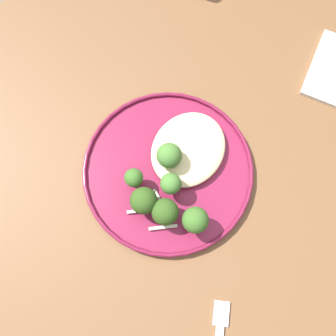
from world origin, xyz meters
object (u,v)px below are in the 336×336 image
object	(u,v)px
seared_scallop_on_noodles	(179,135)
seared_scallop_tiny_bay	(196,145)
broccoli_floret_beside_noodles	(134,178)
dinner_plate	(168,170)
broccoli_floret_split_head	(172,185)
broccoli_floret_front_edge	(195,220)
folded_napkin	(335,70)
broccoli_floret_tall_stalk	(144,201)
broccoli_floret_right_tilted	(165,212)
broccoli_floret_near_rim	(169,156)
seared_scallop_front_small	(180,156)
seared_scallop_rear_pale	(207,136)

from	to	relation	value
seared_scallop_on_noodles	seared_scallop_tiny_bay	bearing A→B (deg)	-91.86
seared_scallop_tiny_bay	broccoli_floret_beside_noodles	distance (m)	0.12
dinner_plate	broccoli_floret_split_head	distance (m)	0.05
broccoli_floret_front_edge	folded_napkin	bearing A→B (deg)	-10.69
broccoli_floret_split_head	broccoli_floret_tall_stalk	bearing A→B (deg)	152.97
seared_scallop_tiny_bay	broccoli_floret_right_tilted	bearing A→B (deg)	-170.87
dinner_plate	broccoli_floret_near_rim	world-z (taller)	broccoli_floret_near_rim
seared_scallop_tiny_bay	broccoli_floret_front_edge	bearing A→B (deg)	-149.68
dinner_plate	broccoli_floret_tall_stalk	world-z (taller)	broccoli_floret_tall_stalk
seared_scallop_on_noodles	broccoli_floret_tall_stalk	world-z (taller)	broccoli_floret_tall_stalk
seared_scallop_on_noodles	broccoli_floret_beside_noodles	xyz separation A→B (m)	(-0.11, 0.02, 0.02)
dinner_plate	broccoli_floret_beside_noodles	size ratio (longest dim) A/B	5.87
seared_scallop_tiny_bay	broccoli_floret_beside_noodles	world-z (taller)	broccoli_floret_beside_noodles
seared_scallop_tiny_bay	folded_napkin	distance (m)	0.31
broccoli_floret_front_edge	seared_scallop_front_small	bearing A→B (deg)	43.40
broccoli_floret_near_rim	broccoli_floret_right_tilted	bearing A→B (deg)	-151.40
broccoli_floret_beside_noodles	seared_scallop_on_noodles	bearing A→B (deg)	-8.81
seared_scallop_front_small	folded_napkin	distance (m)	0.34
dinner_plate	broccoli_floret_split_head	bearing A→B (deg)	-137.40
broccoli_floret_beside_noodles	broccoli_floret_near_rim	bearing A→B (deg)	-25.64
seared_scallop_rear_pale	broccoli_floret_near_rim	xyz separation A→B (m)	(-0.07, 0.03, 0.03)
broccoli_floret_split_head	folded_napkin	size ratio (longest dim) A/B	0.37
seared_scallop_rear_pale	broccoli_floret_tall_stalk	xyz separation A→B (m)	(-0.16, 0.02, 0.02)
seared_scallop_on_noodles	folded_napkin	world-z (taller)	seared_scallop_on_noodles
broccoli_floret_beside_noodles	folded_napkin	world-z (taller)	broccoli_floret_beside_noodles
seared_scallop_tiny_bay	broccoli_floret_beside_noodles	bearing A→B (deg)	154.86
broccoli_floret_front_edge	folded_napkin	xyz separation A→B (m)	(0.39, -0.07, -0.05)
broccoli_floret_front_edge	folded_napkin	distance (m)	0.40
seared_scallop_on_noodles	dinner_plate	bearing A→B (deg)	-165.02
seared_scallop_rear_pale	broccoli_floret_near_rim	world-z (taller)	broccoli_floret_near_rim
seared_scallop_front_small	seared_scallop_tiny_bay	distance (m)	0.03
seared_scallop_tiny_bay	broccoli_floret_front_edge	size ratio (longest dim) A/B	0.56
broccoli_floret_beside_noodles	folded_napkin	xyz separation A→B (m)	(0.39, -0.19, -0.04)
seared_scallop_tiny_bay	broccoli_floret_tall_stalk	world-z (taller)	broccoli_floret_tall_stalk
broccoli_floret_tall_stalk	seared_scallop_front_small	bearing A→B (deg)	-2.68
broccoli_floret_beside_noodles	broccoli_floret_right_tilted	size ratio (longest dim) A/B	0.90
seared_scallop_rear_pale	folded_napkin	world-z (taller)	seared_scallop_rear_pale
broccoli_floret_split_head	broccoli_floret_near_rim	bearing A→B (deg)	37.88
seared_scallop_rear_pale	broccoli_floret_front_edge	size ratio (longest dim) A/B	0.54
seared_scallop_rear_pale	broccoli_floret_front_edge	distance (m)	0.15
dinner_plate	seared_scallop_front_small	xyz separation A→B (m)	(0.03, -0.01, 0.01)
broccoli_floret_split_head	seared_scallop_front_small	bearing A→B (deg)	18.52
seared_scallop_front_small	seared_scallop_rear_pale	xyz separation A→B (m)	(0.06, -0.02, -0.00)
broccoli_floret_near_rim	folded_napkin	size ratio (longest dim) A/B	0.42
seared_scallop_on_noodles	seared_scallop_rear_pale	world-z (taller)	seared_scallop_rear_pale
seared_scallop_rear_pale	seared_scallop_on_noodles	bearing A→B (deg)	119.82
seared_scallop_on_noodles	seared_scallop_front_small	size ratio (longest dim) A/B	1.40
seared_scallop_front_small	broccoli_floret_right_tilted	xyz separation A→B (m)	(-0.10, -0.03, 0.02)
seared_scallop_tiny_bay	broccoli_floret_tall_stalk	bearing A→B (deg)	172.67
broccoli_floret_tall_stalk	seared_scallop_rear_pale	bearing A→B (deg)	-8.78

